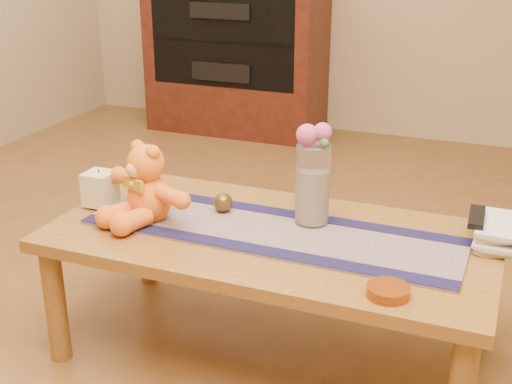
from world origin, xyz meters
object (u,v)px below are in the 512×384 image
at_px(pillar_candle, 100,188).
at_px(glass_vase, 313,185).
at_px(tv_remote, 477,217).
at_px(amber_dish, 388,291).
at_px(bronze_ball, 223,202).
at_px(teddy_bear, 148,183).
at_px(book_bottom, 474,238).

height_order(pillar_candle, glass_vase, glass_vase).
relative_size(pillar_candle, glass_vase, 0.45).
distance_m(pillar_candle, glass_vase, 0.74).
distance_m(tv_remote, amber_dish, 0.46).
xyz_separation_m(pillar_candle, bronze_ball, (0.42, 0.10, -0.03)).
relative_size(teddy_bear, bronze_ball, 5.52).
xyz_separation_m(pillar_candle, amber_dish, (1.05, -0.24, -0.05)).
height_order(pillar_candle, book_bottom, pillar_candle).
bearing_deg(glass_vase, bronze_ball, -174.59).
relative_size(bronze_ball, book_bottom, 0.29).
relative_size(pillar_candle, tv_remote, 0.72).
bearing_deg(book_bottom, bronze_ball, -178.32).
relative_size(book_bottom, tv_remote, 1.39).
height_order(teddy_bear, pillar_candle, teddy_bear).
height_order(bronze_ball, book_bottom, bronze_ball).
bearing_deg(bronze_ball, book_bottom, 6.71).
distance_m(glass_vase, bronze_ball, 0.32).
bearing_deg(book_bottom, glass_vase, -177.54).
xyz_separation_m(glass_vase, bronze_ball, (-0.30, -0.03, -0.10)).
xyz_separation_m(pillar_candle, book_bottom, (1.23, 0.19, -0.06)).
relative_size(glass_vase, tv_remote, 1.62).
xyz_separation_m(bronze_ball, tv_remote, (0.81, 0.08, 0.04)).
bearing_deg(amber_dish, tv_remote, 67.07).
height_order(pillar_candle, amber_dish, pillar_candle).
bearing_deg(tv_remote, amber_dish, -114.96).
distance_m(teddy_bear, pillar_candle, 0.23).
relative_size(teddy_bear, tv_remote, 2.25).
bearing_deg(teddy_bear, pillar_candle, -167.49).
distance_m(bronze_ball, book_bottom, 0.81).
height_order(glass_vase, tv_remote, glass_vase).
xyz_separation_m(teddy_bear, pillar_candle, (-0.22, 0.04, -0.06)).
xyz_separation_m(teddy_bear, amber_dish, (0.83, -0.20, -0.12)).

